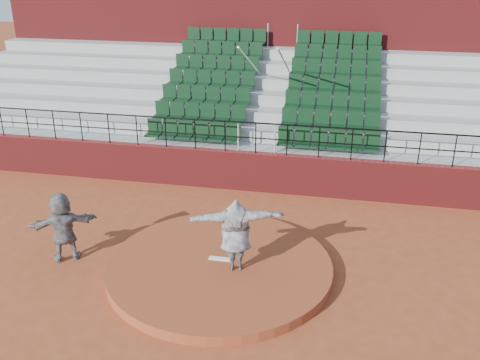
# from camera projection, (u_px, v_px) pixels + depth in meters

# --- Properties ---
(ground) EXTENTS (90.00, 90.00, 0.00)m
(ground) POSITION_uv_depth(u_px,v_px,m) (220.00, 271.00, 13.15)
(ground) COLOR #984422
(ground) RESTS_ON ground
(pitchers_mound) EXTENTS (5.50, 5.50, 0.25)m
(pitchers_mound) POSITION_uv_depth(u_px,v_px,m) (220.00, 267.00, 13.10)
(pitchers_mound) COLOR #944021
(pitchers_mound) RESTS_ON ground
(pitching_rubber) EXTENTS (0.60, 0.15, 0.03)m
(pitching_rubber) POSITION_uv_depth(u_px,v_px,m) (221.00, 259.00, 13.18)
(pitching_rubber) COLOR white
(pitching_rubber) RESTS_ON pitchers_mound
(boundary_wall) EXTENTS (24.00, 0.30, 1.30)m
(boundary_wall) POSITION_uv_depth(u_px,v_px,m) (255.00, 172.00, 17.40)
(boundary_wall) COLOR maroon
(boundary_wall) RESTS_ON ground
(wall_railing) EXTENTS (24.04, 0.05, 1.03)m
(wall_railing) POSITION_uv_depth(u_px,v_px,m) (256.00, 131.00, 16.86)
(wall_railing) COLOR black
(wall_railing) RESTS_ON boundary_wall
(seating_deck) EXTENTS (24.00, 5.97, 4.63)m
(seating_deck) POSITION_uv_depth(u_px,v_px,m) (272.00, 117.00, 20.37)
(seating_deck) COLOR #9C9C96
(seating_deck) RESTS_ON ground
(press_box_facade) EXTENTS (24.00, 3.00, 7.10)m
(press_box_facade) POSITION_uv_depth(u_px,v_px,m) (287.00, 45.00, 23.11)
(press_box_facade) COLOR maroon
(press_box_facade) RESTS_ON ground
(pitcher) EXTENTS (2.32, 1.26, 1.82)m
(pitcher) POSITION_uv_depth(u_px,v_px,m) (236.00, 234.00, 12.48)
(pitcher) COLOR black
(pitcher) RESTS_ON pitchers_mound
(fielder) EXTENTS (1.73, 1.33, 1.82)m
(fielder) POSITION_uv_depth(u_px,v_px,m) (63.00, 227.00, 13.35)
(fielder) COLOR black
(fielder) RESTS_ON ground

